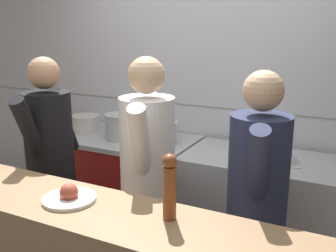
% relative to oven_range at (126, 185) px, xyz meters
% --- Properties ---
extents(wall_back_tiled, '(8.00, 0.06, 2.60)m').
position_rel_oven_range_xyz_m(wall_back_tiled, '(0.60, 0.40, 0.85)').
color(wall_back_tiled, silver).
rests_on(wall_back_tiled, ground_plane).
extents(oven_range, '(1.20, 0.71, 0.89)m').
position_rel_oven_range_xyz_m(oven_range, '(0.00, 0.00, 0.00)').
color(oven_range, maroon).
rests_on(oven_range, ground_plane).
extents(prep_counter, '(1.16, 0.65, 0.89)m').
position_rel_oven_range_xyz_m(prep_counter, '(1.20, -0.00, -0.00)').
color(prep_counter, '#B7BABF').
rests_on(prep_counter, ground_plane).
extents(stock_pot, '(0.24, 0.24, 0.16)m').
position_rel_oven_range_xyz_m(stock_pot, '(-0.41, -0.02, 0.53)').
color(stock_pot, beige).
rests_on(stock_pot, oven_range).
extents(sauce_pot, '(0.26, 0.26, 0.21)m').
position_rel_oven_range_xyz_m(sauce_pot, '(-0.01, -0.05, 0.56)').
color(sauce_pot, '#B7BABF').
rests_on(sauce_pot, oven_range).
extents(braising_pot, '(0.26, 0.26, 0.18)m').
position_rel_oven_range_xyz_m(braising_pot, '(0.36, -0.01, 0.54)').
color(braising_pot, beige).
rests_on(braising_pot, oven_range).
extents(mixing_bowl_steel, '(0.21, 0.21, 0.11)m').
position_rel_oven_range_xyz_m(mixing_bowl_steel, '(1.34, 0.00, 0.50)').
color(mixing_bowl_steel, '#B7BABF').
rests_on(mixing_bowl_steel, prep_counter).
extents(chefs_knife, '(0.37, 0.12, 0.02)m').
position_rel_oven_range_xyz_m(chefs_knife, '(1.26, -0.15, 0.45)').
color(chefs_knife, '#B7BABF').
rests_on(chefs_knife, prep_counter).
extents(plated_dish_appetiser, '(0.27, 0.27, 0.09)m').
position_rel_oven_range_xyz_m(plated_dish_appetiser, '(0.55, -1.35, 0.56)').
color(plated_dish_appetiser, white).
rests_on(plated_dish_appetiser, pass_counter).
extents(pepper_mill, '(0.07, 0.07, 0.31)m').
position_rel_oven_range_xyz_m(pepper_mill, '(1.08, -1.29, 0.70)').
color(pepper_mill, brown).
rests_on(pepper_mill, pass_counter).
extents(chef_head_cook, '(0.39, 0.71, 1.63)m').
position_rel_oven_range_xyz_m(chef_head_cook, '(-0.12, -0.77, 0.46)').
color(chef_head_cook, black).
rests_on(chef_head_cook, ground_plane).
extents(chef_sous, '(0.43, 0.71, 1.66)m').
position_rel_oven_range_xyz_m(chef_sous, '(0.65, -0.75, 0.48)').
color(chef_sous, black).
rests_on(chef_sous, ground_plane).
extents(chef_line, '(0.39, 0.71, 1.61)m').
position_rel_oven_range_xyz_m(chef_line, '(1.34, -0.74, 0.45)').
color(chef_line, black).
rests_on(chef_line, ground_plane).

